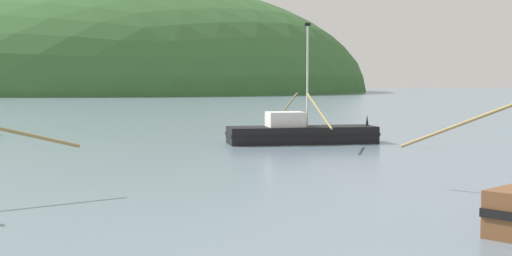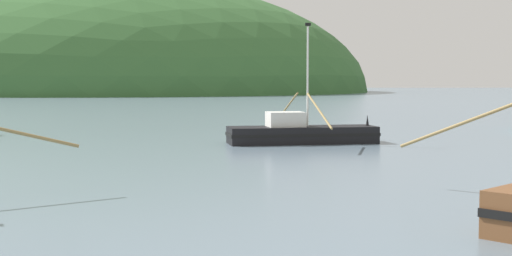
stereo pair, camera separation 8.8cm
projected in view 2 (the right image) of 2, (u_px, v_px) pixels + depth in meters
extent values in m
ellipsoid|color=#386633|center=(93.00, 92.00, 215.41)|extent=(166.65, 133.32, 69.30)
cylinder|color=#997F4C|center=(480.00, 117.00, 24.00)|extent=(4.36, 4.71, 2.55)
cube|color=black|center=(302.00, 135.00, 44.16)|extent=(9.54, 3.93, 1.06)
cube|color=black|center=(302.00, 134.00, 44.16)|extent=(9.63, 3.97, 0.19)
cone|color=black|center=(367.00, 120.00, 44.88)|extent=(0.23, 0.23, 0.70)
cube|color=silver|center=(285.00, 119.00, 43.90)|extent=(2.47, 2.14, 0.92)
cylinder|color=silver|center=(308.00, 77.00, 43.97)|extent=(0.12, 0.12, 6.21)
cube|color=black|center=(308.00, 24.00, 43.74)|extent=(0.36, 0.08, 0.20)
cylinder|color=#997F4C|center=(288.00, 105.00, 47.79)|extent=(0.89, 5.07, 1.87)
cylinder|color=#997F4C|center=(319.00, 110.00, 40.30)|extent=(0.89, 5.07, 1.87)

